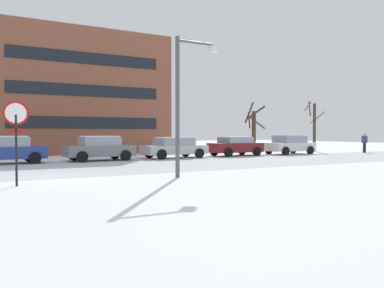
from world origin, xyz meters
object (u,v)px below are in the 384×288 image
at_px(stop_sign, 16,126).
at_px(street_lamp, 186,91).
at_px(parked_car_gray, 99,148).
at_px(parked_car_white, 289,144).
at_px(parked_car_blue, 7,150).
at_px(pedestrian_crossing, 364,141).
at_px(parked_car_maroon, 236,146).
at_px(parked_car_silver, 174,147).

relative_size(stop_sign, street_lamp, 0.51).
distance_m(parked_car_gray, parked_car_white, 15.25).
bearing_deg(parked_car_white, parked_car_blue, 179.89).
bearing_deg(stop_sign, pedestrian_crossing, 17.25).
distance_m(parked_car_maroon, pedestrian_crossing, 12.33).
height_order(stop_sign, street_lamp, street_lamp).
xyz_separation_m(stop_sign, parked_car_silver, (10.57, 10.15, -1.16)).
xyz_separation_m(stop_sign, parked_car_blue, (0.40, 10.11, -1.11)).
height_order(parked_car_blue, parked_car_white, parked_car_blue).
bearing_deg(parked_car_gray, stop_sign, -118.55).
bearing_deg(pedestrian_crossing, parked_car_blue, 176.97).
xyz_separation_m(street_lamp, pedestrian_crossing, (22.02, 8.93, -2.31)).
bearing_deg(parked_car_gray, pedestrian_crossing, -3.63).
bearing_deg(pedestrian_crossing, parked_car_maroon, 172.53).
distance_m(parked_car_blue, parked_car_white, 20.33).
distance_m(street_lamp, parked_car_blue, 11.99).
relative_size(stop_sign, parked_car_silver, 0.60).
bearing_deg(parked_car_white, parked_car_gray, 179.97).
bearing_deg(parked_car_silver, stop_sign, -136.16).
distance_m(street_lamp, parked_car_gray, 10.66).
xyz_separation_m(parked_car_gray, parked_car_maroon, (10.16, 0.18, -0.03)).
height_order(parked_car_maroon, parked_car_white, parked_car_white).
xyz_separation_m(parked_car_maroon, parked_car_white, (5.08, -0.19, 0.04)).
xyz_separation_m(street_lamp, parked_car_maroon, (9.79, 10.53, -2.53)).
relative_size(stop_sign, pedestrian_crossing, 1.63).
height_order(parked_car_gray, parked_car_white, parked_car_white).
bearing_deg(parked_car_blue, parked_car_white, -0.11).
height_order(street_lamp, parked_car_maroon, street_lamp).
bearing_deg(stop_sign, parked_car_gray, 61.45).
height_order(parked_car_silver, parked_car_maroon, parked_car_maroon).
distance_m(stop_sign, pedestrian_crossing, 29.20).
bearing_deg(parked_car_white, parked_car_maroon, 177.87).
distance_m(parked_car_blue, pedestrian_crossing, 27.51).
distance_m(street_lamp, pedestrian_crossing, 23.87).
bearing_deg(parked_car_blue, pedestrian_crossing, -3.03).
distance_m(parked_car_silver, parked_car_maroon, 5.08).
relative_size(parked_car_silver, parked_car_maroon, 1.08).
xyz_separation_m(parked_car_blue, parked_car_gray, (5.08, -0.03, -0.00)).
relative_size(parked_car_gray, parked_car_white, 0.98).
bearing_deg(pedestrian_crossing, stop_sign, -162.75).
height_order(stop_sign, parked_car_maroon, stop_sign).
distance_m(parked_car_blue, parked_car_gray, 5.08).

